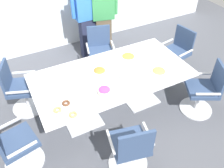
{
  "coord_description": "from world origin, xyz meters",
  "views": [
    {
      "loc": [
        -1.31,
        -2.54,
        3.01
      ],
      "look_at": [
        0.0,
        0.0,
        0.55
      ],
      "focal_mm": 38.42,
      "sensor_mm": 36.0,
      "label": 1
    }
  ],
  "objects_px": {
    "office_chair_3": "(20,90)",
    "snack_bowl_chips_yellow": "(128,57)",
    "office_chair_2": "(100,53)",
    "snack_bowl_candy_mix": "(104,91)",
    "office_chair_1": "(176,54)",
    "snack_bowl_pretzels": "(99,71)",
    "plate_stack": "(127,77)",
    "snack_bowl_cookies": "(159,72)",
    "office_chair_0": "(204,92)",
    "office_chair_4": "(14,147)",
    "donut_platter": "(67,110)",
    "person_standing_1": "(103,14)",
    "office_chair_5": "(130,149)",
    "conference_table": "(112,80)",
    "person_standing_0": "(87,14)"
  },
  "relations": [
    {
      "from": "office_chair_3",
      "to": "snack_bowl_chips_yellow",
      "type": "height_order",
      "value": "office_chair_3"
    },
    {
      "from": "office_chair_2",
      "to": "office_chair_3",
      "type": "distance_m",
      "value": 1.66
    },
    {
      "from": "snack_bowl_chips_yellow",
      "to": "snack_bowl_candy_mix",
      "type": "relative_size",
      "value": 1.27
    },
    {
      "from": "office_chair_1",
      "to": "snack_bowl_pretzels",
      "type": "height_order",
      "value": "office_chair_1"
    },
    {
      "from": "snack_bowl_candy_mix",
      "to": "plate_stack",
      "type": "bearing_deg",
      "value": 18.65
    },
    {
      "from": "office_chair_1",
      "to": "snack_bowl_cookies",
      "type": "height_order",
      "value": "office_chair_1"
    },
    {
      "from": "office_chair_0",
      "to": "snack_bowl_pretzels",
      "type": "relative_size",
      "value": 4.56
    },
    {
      "from": "office_chair_0",
      "to": "snack_bowl_chips_yellow",
      "type": "xyz_separation_m",
      "value": [
        -0.9,
        0.92,
        0.39
      ]
    },
    {
      "from": "plate_stack",
      "to": "office_chair_2",
      "type": "bearing_deg",
      "value": 83.55
    },
    {
      "from": "office_chair_4",
      "to": "snack_bowl_pretzels",
      "type": "distance_m",
      "value": 1.56
    },
    {
      "from": "office_chair_4",
      "to": "donut_platter",
      "type": "bearing_deg",
      "value": 74.4
    },
    {
      "from": "person_standing_1",
      "to": "snack_bowl_cookies",
      "type": "distance_m",
      "value": 1.95
    },
    {
      "from": "snack_bowl_cookies",
      "to": "snack_bowl_chips_yellow",
      "type": "bearing_deg",
      "value": 110.12
    },
    {
      "from": "person_standing_1",
      "to": "snack_bowl_pretzels",
      "type": "distance_m",
      "value": 1.71
    },
    {
      "from": "office_chair_2",
      "to": "office_chair_3",
      "type": "height_order",
      "value": "same"
    },
    {
      "from": "office_chair_5",
      "to": "snack_bowl_pretzels",
      "type": "bearing_deg",
      "value": 95.96
    },
    {
      "from": "snack_bowl_chips_yellow",
      "to": "office_chair_4",
      "type": "bearing_deg",
      "value": -163.57
    },
    {
      "from": "office_chair_3",
      "to": "snack_bowl_pretzels",
      "type": "height_order",
      "value": "office_chair_3"
    },
    {
      "from": "snack_bowl_chips_yellow",
      "to": "snack_bowl_candy_mix",
      "type": "height_order",
      "value": "snack_bowl_candy_mix"
    },
    {
      "from": "snack_bowl_chips_yellow",
      "to": "snack_bowl_pretzels",
      "type": "bearing_deg",
      "value": -167.25
    },
    {
      "from": "donut_platter",
      "to": "conference_table",
      "type": "bearing_deg",
      "value": 25.95
    },
    {
      "from": "snack_bowl_chips_yellow",
      "to": "office_chair_5",
      "type": "bearing_deg",
      "value": -118.48
    },
    {
      "from": "snack_bowl_cookies",
      "to": "snack_bowl_pretzels",
      "type": "height_order",
      "value": "snack_bowl_cookies"
    },
    {
      "from": "office_chair_2",
      "to": "office_chair_3",
      "type": "bearing_deg",
      "value": 29.75
    },
    {
      "from": "office_chair_0",
      "to": "office_chair_5",
      "type": "relative_size",
      "value": 1.0
    },
    {
      "from": "office_chair_2",
      "to": "office_chair_4",
      "type": "bearing_deg",
      "value": 53.51
    },
    {
      "from": "office_chair_2",
      "to": "snack_bowl_pretzels",
      "type": "height_order",
      "value": "office_chair_2"
    },
    {
      "from": "office_chair_1",
      "to": "office_chair_4",
      "type": "height_order",
      "value": "same"
    },
    {
      "from": "person_standing_0",
      "to": "snack_bowl_chips_yellow",
      "type": "distance_m",
      "value": 1.49
    },
    {
      "from": "office_chair_0",
      "to": "snack_bowl_pretzels",
      "type": "bearing_deg",
      "value": 89.26
    },
    {
      "from": "office_chair_0",
      "to": "snack_bowl_candy_mix",
      "type": "relative_size",
      "value": 5.03
    },
    {
      "from": "snack_bowl_cookies",
      "to": "donut_platter",
      "type": "bearing_deg",
      "value": -176.74
    },
    {
      "from": "snack_bowl_pretzels",
      "to": "plate_stack",
      "type": "bearing_deg",
      "value": -41.76
    },
    {
      "from": "snack_bowl_candy_mix",
      "to": "office_chair_4",
      "type": "bearing_deg",
      "value": -179.02
    },
    {
      "from": "person_standing_1",
      "to": "office_chair_1",
      "type": "bearing_deg",
      "value": 142.28
    },
    {
      "from": "snack_bowl_chips_yellow",
      "to": "snack_bowl_cookies",
      "type": "relative_size",
      "value": 1.04
    },
    {
      "from": "conference_table",
      "to": "snack_bowl_pretzels",
      "type": "distance_m",
      "value": 0.26
    },
    {
      "from": "office_chair_2",
      "to": "donut_platter",
      "type": "bearing_deg",
      "value": 68.38
    },
    {
      "from": "person_standing_0",
      "to": "office_chair_2",
      "type": "bearing_deg",
      "value": 89.81
    },
    {
      "from": "office_chair_0",
      "to": "office_chair_1",
      "type": "bearing_deg",
      "value": 12.2
    },
    {
      "from": "office_chair_3",
      "to": "person_standing_0",
      "type": "distance_m",
      "value": 1.99
    },
    {
      "from": "snack_bowl_candy_mix",
      "to": "donut_platter",
      "type": "bearing_deg",
      "value": -172.7
    },
    {
      "from": "office_chair_3",
      "to": "snack_bowl_cookies",
      "type": "relative_size",
      "value": 4.11
    },
    {
      "from": "conference_table",
      "to": "office_chair_4",
      "type": "distance_m",
      "value": 1.66
    },
    {
      "from": "office_chair_3",
      "to": "person_standing_1",
      "type": "distance_m",
      "value": 2.21
    },
    {
      "from": "office_chair_0",
      "to": "office_chair_2",
      "type": "height_order",
      "value": "same"
    },
    {
      "from": "snack_bowl_pretzels",
      "to": "donut_platter",
      "type": "bearing_deg",
      "value": -143.63
    },
    {
      "from": "office_chair_4",
      "to": "office_chair_5",
      "type": "xyz_separation_m",
      "value": [
        1.31,
        -0.72,
        0.0
      ]
    },
    {
      "from": "office_chair_4",
      "to": "office_chair_1",
      "type": "bearing_deg",
      "value": 91.27
    },
    {
      "from": "office_chair_1",
      "to": "office_chair_5",
      "type": "relative_size",
      "value": 1.0
    }
  ]
}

